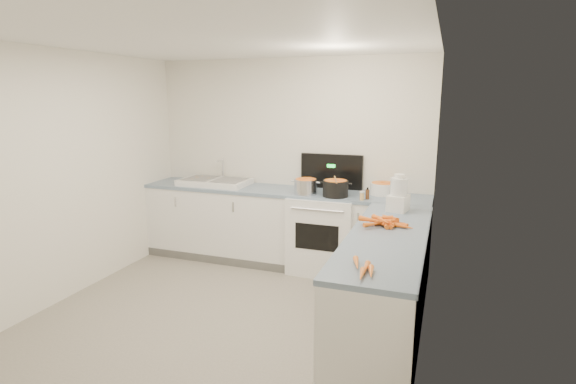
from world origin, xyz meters
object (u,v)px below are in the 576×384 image
(stove, at_px, (324,231))
(extract_bottle, at_px, (367,194))
(sink, at_px, (215,182))
(food_processor, at_px, (399,195))
(spice_jar, at_px, (362,196))
(steel_pot, at_px, (306,187))
(mixing_bowl, at_px, (383,189))
(black_pot, at_px, (335,189))

(stove, distance_m, extract_bottle, 0.75)
(sink, distance_m, food_processor, 2.42)
(spice_jar, bearing_deg, stove, 154.77)
(steel_pot, xyz_separation_m, mixing_bowl, (0.84, 0.27, -0.01))
(steel_pot, distance_m, food_processor, 1.17)
(extract_bottle, xyz_separation_m, spice_jar, (-0.05, -0.06, -0.01))
(extract_bottle, bearing_deg, stove, 163.09)
(stove, relative_size, spice_jar, 16.79)
(stove, distance_m, black_pot, 0.59)
(stove, height_order, black_pot, stove)
(steel_pot, xyz_separation_m, extract_bottle, (0.71, -0.02, -0.03))
(mixing_bowl, xyz_separation_m, spice_jar, (-0.18, -0.35, -0.03))
(mixing_bowl, bearing_deg, sink, -176.83)
(extract_bottle, xyz_separation_m, food_processor, (0.37, -0.41, 0.10))
(steel_pot, distance_m, mixing_bowl, 0.88)
(steel_pot, xyz_separation_m, spice_jar, (0.66, -0.08, -0.04))
(stove, xyz_separation_m, black_pot, (0.16, -0.14, 0.55))
(stove, height_order, steel_pot, stove)
(sink, height_order, extract_bottle, sink)
(stove, height_order, spice_jar, stove)
(stove, distance_m, food_processor, 1.23)
(black_pot, xyz_separation_m, mixing_bowl, (0.49, 0.28, -0.01))
(sink, bearing_deg, black_pot, -5.69)
(extract_bottle, bearing_deg, sink, 174.96)
(spice_jar, bearing_deg, black_pot, 166.13)
(mixing_bowl, bearing_deg, steel_pot, -162.20)
(extract_bottle, distance_m, food_processor, 0.57)
(mixing_bowl, distance_m, food_processor, 0.75)
(sink, bearing_deg, stove, -0.62)
(stove, distance_m, sink, 1.54)
(sink, relative_size, mixing_bowl, 2.91)
(sink, bearing_deg, mixing_bowl, 3.17)
(mixing_bowl, relative_size, food_processor, 0.81)
(stove, bearing_deg, extract_bottle, -16.91)
(stove, relative_size, sink, 1.58)
(black_pot, height_order, food_processor, food_processor)
(stove, relative_size, mixing_bowl, 4.59)
(spice_jar, bearing_deg, steel_pot, 172.78)
(steel_pot, height_order, mixing_bowl, steel_pot)
(stove, relative_size, steel_pot, 5.10)
(stove, height_order, mixing_bowl, stove)
(steel_pot, relative_size, black_pot, 0.94)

